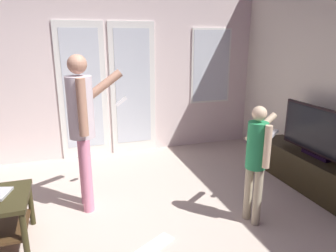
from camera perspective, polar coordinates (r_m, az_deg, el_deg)
wall_back_with_doors at (r=4.80m, az=-16.93°, el=10.36°), size 6.09×0.09×2.87m
tv_stand at (r=4.20m, az=25.16°, el=-7.84°), size 0.42×1.75×0.43m
flat_screen_tv at (r=4.04m, az=25.97°, el=-1.03°), size 0.08×1.13×0.60m
person_adult at (r=3.29m, az=-15.38°, el=1.09°), size 0.65×0.47×1.65m
person_child at (r=3.10m, az=16.03°, el=-5.07°), size 0.48×0.39×1.20m
loose_keyboard at (r=2.95m, az=-2.88°, el=-21.32°), size 0.45×0.33×0.02m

